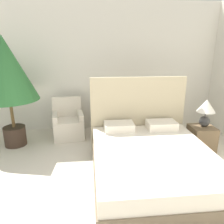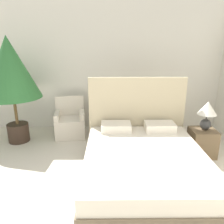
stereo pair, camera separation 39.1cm
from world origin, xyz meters
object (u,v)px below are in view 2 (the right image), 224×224
Objects in this scene: armchair_near_window_left at (70,124)px; potted_palm at (10,71)px; armchair_near_window_right at (112,124)px; bed at (143,161)px; nightstand at (202,142)px; table_lamp at (207,112)px.

potted_palm is at bearing -172.89° from armchair_near_window_left.
armchair_near_window_right is 2.34m from potted_palm.
bed is at bearing -57.50° from armchair_near_window_left.
potted_palm is (-1.98, -0.28, 1.21)m from armchair_near_window_right.
bed reaches higher than nightstand.
potted_palm reaches higher than armchair_near_window_left.
armchair_near_window_left is 1.66× the size of table_lamp.
potted_palm is (-1.05, -0.28, 1.21)m from armchair_near_window_left.
armchair_near_window_right is at bearing 7.96° from potted_palm.
table_lamp is at bearing -27.20° from armchair_near_window_left.
armchair_near_window_left is 1.63m from potted_palm.
potted_palm reaches higher than nightstand.
bed is 1.38m from nightstand.
table_lamp is (1.67, -0.92, 0.56)m from armchair_near_window_right.
armchair_near_window_right is at bearing 150.21° from nightstand.
potted_palm reaches higher than armchair_near_window_right.
bed is at bearing -149.34° from table_lamp.
armchair_near_window_left is 1.72× the size of nightstand.
armchair_near_window_right is 0.40× the size of potted_palm.
bed is 2.15m from armchair_near_window_left.
bed is 1.51m from table_lamp.
bed is at bearing -29.25° from potted_palm.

